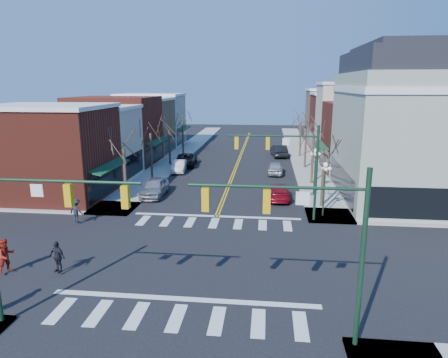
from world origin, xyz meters
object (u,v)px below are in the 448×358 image
(car_right_near, at_px, (278,191))
(victorian_corner, at_px, (416,125))
(lamppost_midblock, at_px, (315,163))
(car_left_near, at_px, (155,187))
(lamppost_corner, at_px, (325,180))
(car_right_far, at_px, (279,151))
(car_right_mid, at_px, (276,168))
(pedestrian_red_b, at_px, (6,255))
(pedestrian_dark_a, at_px, (57,256))
(car_left_far, at_px, (185,160))
(pedestrian_dark_b, at_px, (76,211))
(car_left_mid, at_px, (179,166))

(car_right_near, bearing_deg, victorian_corner, -174.61)
(victorian_corner, relative_size, lamppost_midblock, 3.29)
(victorian_corner, height_order, car_left_near, victorian_corner)
(car_left_near, bearing_deg, lamppost_corner, -17.97)
(car_right_far, bearing_deg, car_right_mid, 78.81)
(pedestrian_red_b, xyz_separation_m, pedestrian_dark_a, (2.70, 0.31, -0.07))
(car_left_near, bearing_deg, pedestrian_dark_a, -94.33)
(car_left_far, relative_size, pedestrian_dark_b, 3.09)
(car_left_near, height_order, car_right_far, car_right_far)
(car_right_near, distance_m, pedestrian_red_b, 22.07)
(car_right_mid, bearing_deg, lamppost_midblock, 114.85)
(car_left_mid, xyz_separation_m, car_right_near, (11.29, -10.12, 0.01))
(car_right_mid, bearing_deg, lamppost_corner, 105.65)
(car_left_mid, bearing_deg, car_right_mid, -4.29)
(victorian_corner, height_order, pedestrian_red_b, victorian_corner)
(car_left_mid, distance_m, pedestrian_dark_a, 26.11)
(car_left_far, relative_size, car_right_far, 1.06)
(victorian_corner, bearing_deg, pedestrian_red_b, -146.43)
(car_left_far, bearing_deg, pedestrian_dark_b, -103.76)
(lamppost_midblock, relative_size, pedestrian_dark_b, 2.45)
(car_left_mid, xyz_separation_m, car_right_far, (11.86, 11.57, 0.16))
(victorian_corner, bearing_deg, lamppost_midblock, 176.55)
(victorian_corner, bearing_deg, lamppost_corner, -144.14)
(car_left_near, distance_m, car_right_mid, 15.32)
(car_right_near, bearing_deg, car_left_mid, -42.91)
(car_right_near, distance_m, car_right_far, 21.70)
(victorian_corner, distance_m, pedestrian_dark_b, 28.73)
(pedestrian_red_b, bearing_deg, car_left_near, 19.40)
(car_left_mid, height_order, pedestrian_dark_b, pedestrian_dark_b)
(lamppost_corner, relative_size, pedestrian_red_b, 2.30)
(victorian_corner, relative_size, car_right_near, 2.96)
(victorian_corner, height_order, lamppost_midblock, victorian_corner)
(lamppost_corner, height_order, pedestrian_red_b, lamppost_corner)
(car_right_mid, bearing_deg, pedestrian_dark_b, 54.04)
(pedestrian_dark_b, bearing_deg, car_left_mid, -84.84)
(car_right_near, bearing_deg, lamppost_corner, 124.14)
(pedestrian_dark_b, bearing_deg, car_right_mid, -112.50)
(lamppost_corner, bearing_deg, pedestrian_dark_a, -143.96)
(pedestrian_red_b, bearing_deg, car_right_near, -10.39)
(car_left_near, xyz_separation_m, car_right_mid, (11.20, 10.45, -0.10))
(car_right_near, distance_m, pedestrian_dark_b, 17.03)
(victorian_corner, distance_m, lamppost_midblock, 9.10)
(car_left_near, xyz_separation_m, pedestrian_dark_b, (-3.60, -8.00, 0.20))
(car_right_far, bearing_deg, car_left_mid, 36.40)
(pedestrian_red_b, distance_m, pedestrian_dark_b, 8.03)
(car_right_near, height_order, pedestrian_dark_a, pedestrian_dark_a)
(pedestrian_dark_b, bearing_deg, lamppost_corner, -152.70)
(car_right_near, xyz_separation_m, pedestrian_red_b, (-14.89, -16.28, 0.39))
(victorian_corner, relative_size, pedestrian_dark_b, 8.07)
(car_left_mid, xyz_separation_m, car_right_mid, (11.20, 0.07, 0.04))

